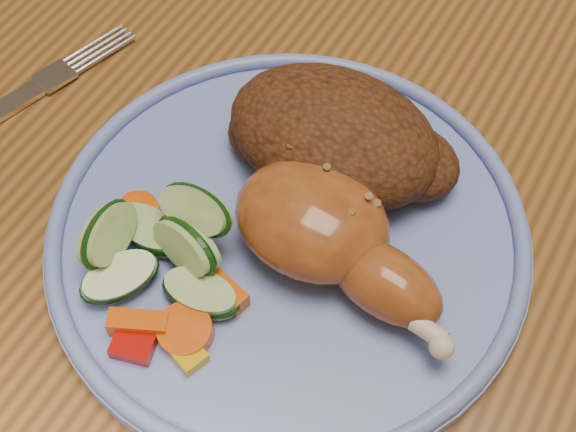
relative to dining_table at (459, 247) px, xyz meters
The scene contains 7 objects.
dining_table is the anchor object (origin of this frame).
plate 0.16m from the dining_table, 129.54° to the right, with size 0.28×0.28×0.01m, color #6880CF.
plate_rim 0.17m from the dining_table, 129.54° to the right, with size 0.28×0.28×0.01m, color #6880CF.
chicken_leg 0.17m from the dining_table, 117.62° to the right, with size 0.15×0.08×0.05m.
rice_pilaf 0.15m from the dining_table, 152.97° to the right, with size 0.14×0.10×0.06m.
vegetable_pile 0.23m from the dining_table, 129.56° to the right, with size 0.10×0.11×0.05m.
fork 0.33m from the dining_table, 160.03° to the right, with size 0.07×0.17×0.00m.
Camera 1 is at (0.04, -0.32, 1.16)m, focal length 50.00 mm.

